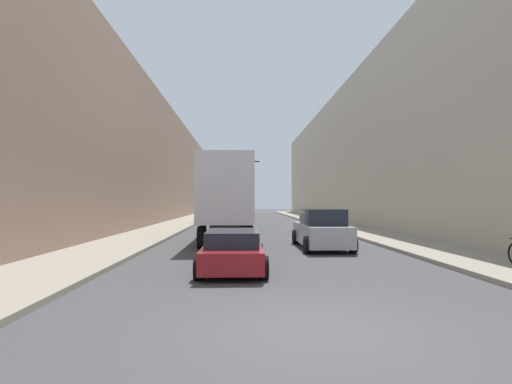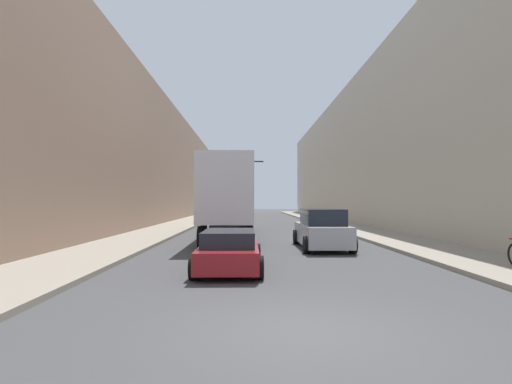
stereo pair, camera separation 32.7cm
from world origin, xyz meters
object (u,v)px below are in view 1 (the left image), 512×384
at_px(sedan_car, 233,251).
at_px(suv_car, 321,230).
at_px(traffic_signal_gantry, 215,178).
at_px(semi_truck, 230,197).

distance_m(sedan_car, suv_car, 6.69).
relative_size(suv_car, traffic_signal_gantry, 0.78).
distance_m(semi_truck, suv_car, 7.48).
distance_m(semi_truck, traffic_signal_gantry, 15.38).
height_order(semi_truck, sedan_car, semi_truck).
bearing_deg(semi_truck, traffic_signal_gantry, 96.81).
height_order(sedan_car, traffic_signal_gantry, traffic_signal_gantry).
bearing_deg(suv_car, semi_truck, 125.61).
bearing_deg(suv_car, traffic_signal_gantry, 106.05).
bearing_deg(semi_truck, suv_car, -54.39).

